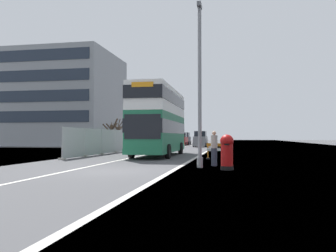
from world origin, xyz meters
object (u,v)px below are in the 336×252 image
(red_pillar_postbox, at_px, (227,150))
(car_oncoming_near, at_px, (165,140))
(car_receding_far, at_px, (181,139))
(pedestrian_at_kerb, at_px, (214,148))
(car_receding_mid, at_px, (200,140))
(car_far_side, at_px, (184,139))
(double_decker_bus, at_px, (159,121))
(roadworks_barrier, at_px, (217,150))
(lamppost_foreground, at_px, (200,90))

(red_pillar_postbox, relative_size, car_oncoming_near, 0.39)
(car_receding_far, height_order, pedestrian_at_kerb, car_receding_far)
(car_receding_mid, bearing_deg, car_oncoming_near, -119.86)
(car_far_side, distance_m, pedestrian_at_kerb, 47.32)
(double_decker_bus, bearing_deg, car_far_side, 94.99)
(roadworks_barrier, relative_size, car_receding_mid, 0.34)
(double_decker_bus, height_order, lamppost_foreground, lamppost_foreground)
(double_decker_bus, bearing_deg, lamppost_foreground, -66.83)
(car_receding_mid, relative_size, car_far_side, 1.13)
(car_receding_far, relative_size, car_far_side, 0.97)
(double_decker_bus, distance_m, car_receding_mid, 24.20)
(car_receding_mid, height_order, car_receding_far, car_receding_mid)
(red_pillar_postbox, height_order, car_receding_far, car_receding_far)
(car_oncoming_near, xyz_separation_m, car_receding_far, (-0.03, 14.46, 0.02))
(roadworks_barrier, xyz_separation_m, car_receding_far, (-7.64, 34.93, 0.38))
(car_receding_mid, bearing_deg, car_far_side, 107.15)
(car_oncoming_near, bearing_deg, car_receding_far, 90.11)
(roadworks_barrier, height_order, car_far_side, car_far_side)
(car_far_side, bearing_deg, pedestrian_at_kerb, -80.18)
(double_decker_bus, distance_m, car_receding_far, 31.93)
(car_receding_mid, height_order, pedestrian_at_kerb, car_receding_mid)
(lamppost_foreground, relative_size, car_far_side, 2.02)
(roadworks_barrier, height_order, car_oncoming_near, car_oncoming_near)
(car_oncoming_near, distance_m, car_receding_mid, 7.88)
(lamppost_foreground, distance_m, red_pillar_postbox, 3.36)
(roadworks_barrier, xyz_separation_m, car_receding_mid, (-3.69, 27.30, 0.43))
(red_pillar_postbox, bearing_deg, car_oncoming_near, 106.73)
(car_oncoming_near, relative_size, car_receding_mid, 0.91)
(roadworks_barrier, height_order, car_receding_far, car_receding_far)
(double_decker_bus, distance_m, lamppost_foreground, 10.50)
(roadworks_barrier, distance_m, car_oncoming_near, 21.84)
(car_receding_mid, distance_m, car_receding_far, 8.59)
(car_oncoming_near, bearing_deg, double_decker_bus, -80.37)
(car_receding_mid, bearing_deg, double_decker_bus, -92.34)
(car_receding_far, bearing_deg, red_pillar_postbox, -78.77)
(car_oncoming_near, xyz_separation_m, car_receding_mid, (3.92, 6.83, 0.07))
(pedestrian_at_kerb, bearing_deg, lamppost_foreground, -120.52)
(lamppost_foreground, distance_m, car_receding_mid, 33.98)
(lamppost_foreground, height_order, roadworks_barrier, lamppost_foreground)
(car_receding_mid, bearing_deg, red_pillar_postbox, -82.69)
(double_decker_bus, bearing_deg, car_receding_mid, 87.66)
(red_pillar_postbox, height_order, pedestrian_at_kerb, pedestrian_at_kerb)
(roadworks_barrier, relative_size, pedestrian_at_kerb, 0.86)
(car_oncoming_near, bearing_deg, car_receding_mid, 60.14)
(red_pillar_postbox, relative_size, car_receding_far, 0.41)
(double_decker_bus, height_order, red_pillar_postbox, double_decker_bus)
(car_receding_mid, distance_m, car_far_side, 14.63)
(car_oncoming_near, xyz_separation_m, car_far_side, (-0.39, 20.81, 0.05))
(double_decker_bus, xyz_separation_m, car_far_side, (-3.33, 38.10, -1.70))
(lamppost_foreground, xyz_separation_m, car_receding_mid, (-3.12, 33.73, -2.75))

